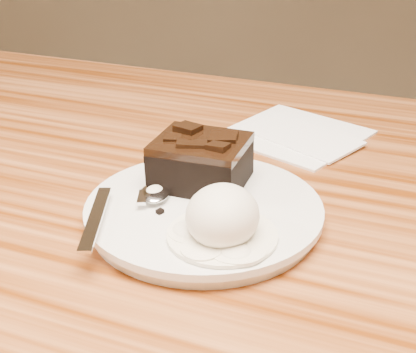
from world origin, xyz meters
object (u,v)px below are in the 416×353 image
at_px(spoon, 155,195).
at_px(napkin, 295,133).
at_px(plate, 204,213).
at_px(brownie, 201,165).
at_px(ice_cream_scoop, 223,216).

relative_size(spoon, napkin, 1.06).
distance_m(plate, brownie, 0.05).
distance_m(brownie, spoon, 0.05).
xyz_separation_m(ice_cream_scoop, spoon, (-0.08, 0.04, -0.02)).
bearing_deg(brownie, plate, -64.33).
bearing_deg(brownie, ice_cream_scoop, -57.65).
xyz_separation_m(brownie, ice_cream_scoop, (0.05, -0.08, 0.00)).
xyz_separation_m(spoon, napkin, (0.07, 0.23, -0.02)).
distance_m(brownie, napkin, 0.20).
bearing_deg(plate, napkin, 83.37).
relative_size(plate, ice_cream_scoop, 3.39).
relative_size(ice_cream_scoop, spoon, 0.40).
height_order(spoon, napkin, spoon).
relative_size(ice_cream_scoop, napkin, 0.43).
distance_m(spoon, napkin, 0.24).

